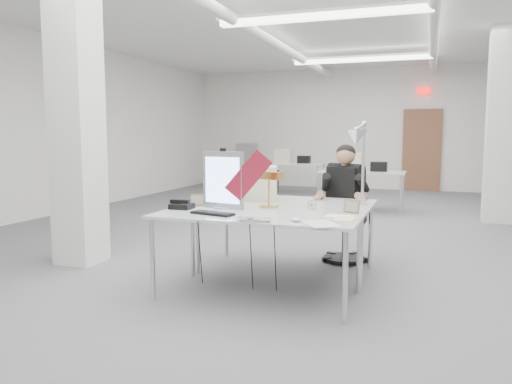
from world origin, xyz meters
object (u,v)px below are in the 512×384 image
at_px(desk_phone, 182,206).
at_px(laptop, 250,220).
at_px(beige_monitor, 258,183).
at_px(architect_lamp, 360,157).
at_px(desk_main, 258,215).
at_px(monitor, 223,180).
at_px(seated_person, 345,184).
at_px(bankers_lamp, 269,190).
at_px(office_chair, 345,217).

bearing_deg(desk_phone, laptop, -29.85).
xyz_separation_m(beige_monitor, architect_lamp, (1.09, -0.23, 0.31)).
height_order(desk_main, laptop, laptop).
bearing_deg(monitor, laptop, -40.18).
xyz_separation_m(desk_main, seated_person, (0.53, 1.48, 0.16)).
bearing_deg(architect_lamp, desk_main, -151.69).
bearing_deg(seated_person, bankers_lamp, -93.19).
height_order(desk_phone, architect_lamp, architect_lamp).
bearing_deg(monitor, desk_phone, -144.82).
height_order(monitor, desk_phone, monitor).
xyz_separation_m(desk_main, beige_monitor, (-0.30, 0.87, 0.19)).
bearing_deg(office_chair, laptop, -79.24).
relative_size(bankers_lamp, architect_lamp, 0.35).
height_order(laptop, desk_phone, desk_phone).
relative_size(office_chair, architect_lamp, 1.04).
bearing_deg(architect_lamp, seated_person, 96.99).
height_order(desk_main, monitor, monitor).
bearing_deg(office_chair, desk_main, -85.21).
xyz_separation_m(office_chair, bankers_lamp, (-0.55, -1.14, 0.42)).
bearing_deg(monitor, architect_lamp, 30.96).
bearing_deg(desk_main, laptop, -79.34).
relative_size(bankers_lamp, beige_monitor, 0.90).
height_order(seated_person, beige_monitor, seated_person).
xyz_separation_m(desk_main, desk_phone, (-0.78, 0.05, 0.04)).
bearing_deg(bankers_lamp, office_chair, 84.63).
bearing_deg(bankers_lamp, monitor, -134.23).
relative_size(laptop, beige_monitor, 0.87).
xyz_separation_m(seated_person, beige_monitor, (-0.82, -0.61, 0.04)).
bearing_deg(beige_monitor, desk_main, -85.21).
bearing_deg(office_chair, bankers_lamp, -92.16).
height_order(laptop, bankers_lamp, bankers_lamp).
distance_m(office_chair, desk_phone, 1.99).
relative_size(seated_person, bankers_lamp, 2.66).
height_order(monitor, architect_lamp, architect_lamp).
bearing_deg(seated_person, desk_phone, -108.55).
height_order(monitor, beige_monitor, monitor).
relative_size(laptop, desk_phone, 1.69).
bearing_deg(beige_monitor, desk_phone, -134.29).
height_order(seated_person, architect_lamp, architect_lamp).
distance_m(desk_phone, architect_lamp, 1.74).
distance_m(laptop, bankers_lamp, 0.83).
distance_m(desk_main, office_chair, 1.63).
distance_m(bankers_lamp, desk_phone, 0.84).
bearing_deg(desk_main, beige_monitor, 108.81).
bearing_deg(seated_person, monitor, -102.88).
bearing_deg(laptop, office_chair, 73.22).
xyz_separation_m(monitor, architect_lamp, (1.21, 0.44, 0.22)).
bearing_deg(desk_main, architect_lamp, 39.12).
height_order(monitor, bankers_lamp, monitor).
relative_size(desk_phone, beige_monitor, 0.51).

